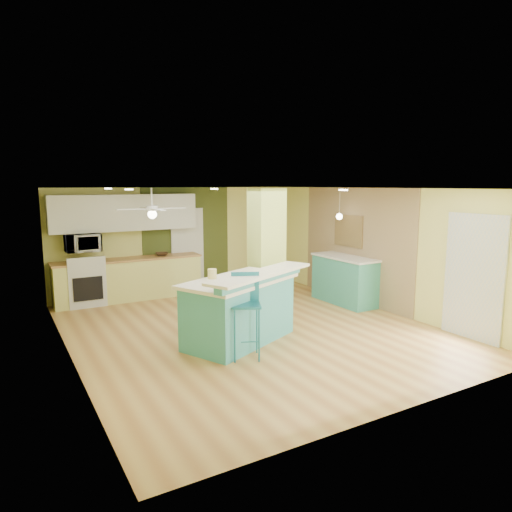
# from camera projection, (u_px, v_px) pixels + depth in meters

# --- Properties ---
(floor) EXTENTS (6.00, 7.00, 0.01)m
(floor) POSITION_uv_depth(u_px,v_px,m) (250.00, 329.00, 8.21)
(floor) COLOR #A26D38
(floor) RESTS_ON ground
(ceiling) EXTENTS (6.00, 7.00, 0.01)m
(ceiling) POSITION_uv_depth(u_px,v_px,m) (249.00, 188.00, 7.82)
(ceiling) COLOR white
(ceiling) RESTS_ON wall_back
(wall_back) EXTENTS (6.00, 0.01, 2.50)m
(wall_back) POSITION_uv_depth(u_px,v_px,m) (179.00, 240.00, 11.01)
(wall_back) COLOR #DBDA75
(wall_back) RESTS_ON floor
(wall_front) EXTENTS (6.00, 0.01, 2.50)m
(wall_front) POSITION_uv_depth(u_px,v_px,m) (405.00, 306.00, 5.01)
(wall_front) COLOR #DBDA75
(wall_front) RESTS_ON floor
(wall_left) EXTENTS (0.01, 7.00, 2.50)m
(wall_left) POSITION_uv_depth(u_px,v_px,m) (67.00, 278.00, 6.53)
(wall_left) COLOR #DBDA75
(wall_left) RESTS_ON floor
(wall_right) EXTENTS (0.01, 7.00, 2.50)m
(wall_right) POSITION_uv_depth(u_px,v_px,m) (375.00, 248.00, 9.50)
(wall_right) COLOR #DBDA75
(wall_right) RESTS_ON floor
(wood_panel) EXTENTS (0.02, 3.40, 2.50)m
(wood_panel) POSITION_uv_depth(u_px,v_px,m) (355.00, 245.00, 10.00)
(wood_panel) COLOR #856A4C
(wood_panel) RESTS_ON floor
(olive_accent) EXTENTS (2.20, 0.02, 2.50)m
(olive_accent) POSITION_uv_depth(u_px,v_px,m) (187.00, 239.00, 11.09)
(olive_accent) COLOR #3F4A1D
(olive_accent) RESTS_ON floor
(interior_door) EXTENTS (0.82, 0.05, 2.00)m
(interior_door) POSITION_uv_depth(u_px,v_px,m) (188.00, 249.00, 11.11)
(interior_door) COLOR silver
(interior_door) RESTS_ON floor
(french_door) EXTENTS (0.04, 1.08, 2.10)m
(french_door) POSITION_uv_depth(u_px,v_px,m) (474.00, 277.00, 7.54)
(french_door) COLOR silver
(french_door) RESTS_ON floor
(column) EXTENTS (0.55, 0.55, 2.50)m
(column) POSITION_uv_depth(u_px,v_px,m) (266.00, 254.00, 8.76)
(column) COLOR #C2D964
(column) RESTS_ON floor
(kitchen_run) EXTENTS (3.25, 0.63, 0.94)m
(kitchen_run) POSITION_uv_depth(u_px,v_px,m) (130.00, 279.00, 10.23)
(kitchen_run) COLOR #DCDB73
(kitchen_run) RESTS_ON floor
(stove) EXTENTS (0.76, 0.66, 1.08)m
(stove) POSITION_uv_depth(u_px,v_px,m) (85.00, 284.00, 9.75)
(stove) COLOR silver
(stove) RESTS_ON floor
(upper_cabinets) EXTENTS (3.20, 0.34, 0.80)m
(upper_cabinets) POSITION_uv_depth(u_px,v_px,m) (125.00, 213.00, 10.10)
(upper_cabinets) COLOR silver
(upper_cabinets) RESTS_ON wall_back
(microwave) EXTENTS (0.70, 0.48, 0.39)m
(microwave) POSITION_uv_depth(u_px,v_px,m) (83.00, 243.00, 9.62)
(microwave) COLOR white
(microwave) RESTS_ON wall_back
(ceiling_fan) EXTENTS (1.41, 1.41, 0.61)m
(ceiling_fan) POSITION_uv_depth(u_px,v_px,m) (152.00, 209.00, 9.05)
(ceiling_fan) COLOR white
(ceiling_fan) RESTS_ON ceiling
(pendant_lamp) EXTENTS (0.14, 0.14, 0.69)m
(pendant_lamp) POSITION_uv_depth(u_px,v_px,m) (339.00, 216.00, 9.86)
(pendant_lamp) COLOR silver
(pendant_lamp) RESTS_ON ceiling
(wall_decor) EXTENTS (0.03, 0.90, 0.70)m
(wall_decor) POSITION_uv_depth(u_px,v_px,m) (348.00, 231.00, 10.11)
(wall_decor) COLOR brown
(wall_decor) RESTS_ON wood_panel
(peninsula) EXTENTS (2.44, 1.98, 1.21)m
(peninsula) POSITION_uv_depth(u_px,v_px,m) (240.00, 308.00, 7.46)
(peninsula) COLOR teal
(peninsula) RESTS_ON floor
(bar_stool) EXTENTS (0.56, 0.56, 1.27)m
(bar_stool) POSITION_uv_depth(u_px,v_px,m) (246.00, 301.00, 6.78)
(bar_stool) COLOR #1E708A
(bar_stool) RESTS_ON floor
(side_counter) EXTENTS (0.68, 1.60, 1.03)m
(side_counter) POSITION_uv_depth(u_px,v_px,m) (345.00, 279.00, 9.94)
(side_counter) COLOR teal
(side_counter) RESTS_ON floor
(fruit_bowl) EXTENTS (0.39, 0.39, 0.08)m
(fruit_bowl) POSITION_uv_depth(u_px,v_px,m) (162.00, 254.00, 10.51)
(fruit_bowl) COLOR #382516
(fruit_bowl) RESTS_ON kitchen_run
(canister) EXTENTS (0.14, 0.14, 0.16)m
(canister) POSITION_uv_depth(u_px,v_px,m) (212.00, 274.00, 7.41)
(canister) COLOR yellow
(canister) RESTS_ON peninsula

